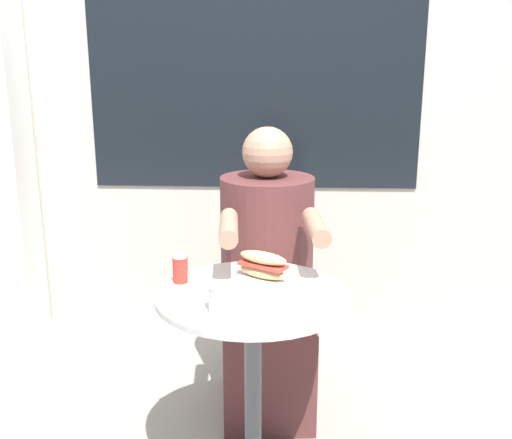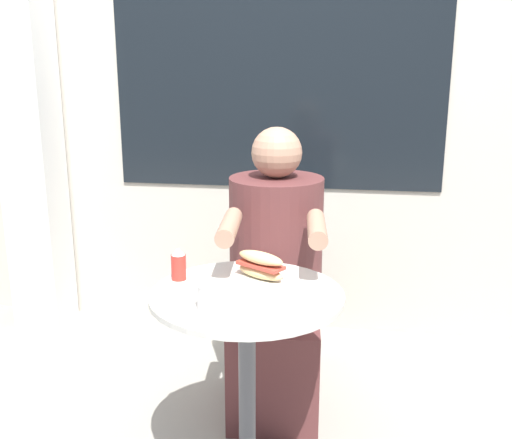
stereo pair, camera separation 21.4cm
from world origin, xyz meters
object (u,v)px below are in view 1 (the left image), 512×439
object	(u,v)px
seated_diner	(267,292)
sandwich_on_plate	(263,268)
condiment_bottle	(180,267)
diner_chair	(267,267)
cafe_table	(253,348)
drink_cup	(220,297)

from	to	relation	value
seated_diner	sandwich_on_plate	size ratio (longest dim) A/B	5.65
condiment_bottle	diner_chair	bearing A→B (deg)	70.80
diner_chair	seated_diner	xyz separation A→B (m)	(0.01, -0.35, 0.01)
diner_chair	condiment_bottle	bearing A→B (deg)	65.82
diner_chair	sandwich_on_plate	size ratio (longest dim) A/B	3.98
cafe_table	condiment_bottle	size ratio (longest dim) A/B	6.36
diner_chair	condiment_bottle	distance (m)	0.89
seated_diner	drink_cup	distance (m)	0.75
cafe_table	condiment_bottle	distance (m)	0.38
diner_chair	drink_cup	bearing A→B (deg)	78.83
sandwich_on_plate	seated_diner	bearing A→B (deg)	89.63
sandwich_on_plate	condiment_bottle	bearing A→B (deg)	-172.57
sandwich_on_plate	drink_cup	xyz separation A→B (m)	(-0.12, -0.28, 0.00)
cafe_table	condiment_bottle	xyz separation A→B (m)	(-0.26, 0.09, 0.26)
cafe_table	diner_chair	world-z (taller)	diner_chair
drink_cup	sandwich_on_plate	bearing A→B (deg)	66.49
sandwich_on_plate	condiment_bottle	world-z (taller)	condiment_bottle
cafe_table	sandwich_on_plate	bearing A→B (deg)	77.00
diner_chair	condiment_bottle	xyz separation A→B (m)	(-0.28, -0.80, 0.28)
cafe_table	sandwich_on_plate	distance (m)	0.28
cafe_table	drink_cup	distance (m)	0.31
diner_chair	condiment_bottle	world-z (taller)	diner_chair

